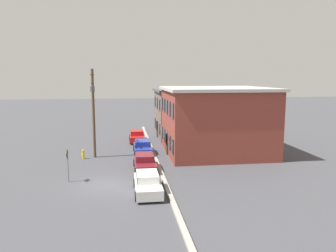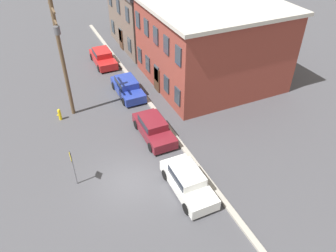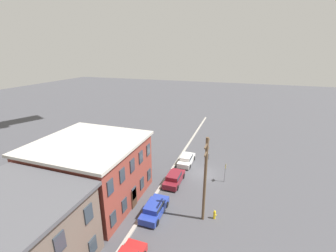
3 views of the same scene
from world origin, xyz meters
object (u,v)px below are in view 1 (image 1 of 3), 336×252
object	(u,v)px
car_red	(137,136)
caution_sign	(68,160)
car_white	(148,183)
car_maroon	(145,162)
fire_hydrant	(83,154)
utility_pole	(93,108)
car_blue	(143,147)

from	to	relation	value
car_red	caution_sign	xyz separation A→B (m)	(15.54, -6.05, 1.00)
car_red	car_white	xyz separation A→B (m)	(18.81, -0.04, 0.00)
car_maroon	car_red	bearing A→B (deg)	-179.41
car_white	fire_hydrant	bearing A→B (deg)	-151.75
car_maroon	car_white	world-z (taller)	same
utility_pole	fire_hydrant	xyz separation A→B (m)	(0.42, -1.11, -4.57)
car_white	caution_sign	xyz separation A→B (m)	(-3.27, -6.02, 1.00)
caution_sign	fire_hydrant	world-z (taller)	caution_sign
caution_sign	car_red	bearing A→B (deg)	158.71
car_red	utility_pole	bearing A→B (deg)	-30.94
utility_pole	car_white	bearing A→B (deg)	22.61
car_blue	caution_sign	xyz separation A→B (m)	(8.78, -6.37, 1.00)
caution_sign	utility_pole	xyz separation A→B (m)	(-7.79, 1.41, 3.30)
caution_sign	fire_hydrant	xyz separation A→B (m)	(-7.37, 0.30, -1.27)
car_red	utility_pole	distance (m)	10.01
car_red	utility_pole	world-z (taller)	utility_pole
caution_sign	utility_pole	size ratio (longest dim) A/B	0.30
car_blue	car_white	size ratio (longest dim) A/B	1.00
car_blue	utility_pole	size ratio (longest dim) A/B	0.49
car_red	fire_hydrant	world-z (taller)	car_red
caution_sign	fire_hydrant	distance (m)	7.48
caution_sign	car_maroon	bearing A→B (deg)	111.55
car_red	car_maroon	size ratio (longest dim) A/B	1.00
car_white	car_maroon	bearing A→B (deg)	178.27
car_red	fire_hydrant	size ratio (longest dim) A/B	4.58
car_blue	car_maroon	world-z (taller)	same
car_white	car_blue	bearing A→B (deg)	178.32
car_blue	car_white	bearing A→B (deg)	-1.68
car_red	car_white	world-z (taller)	same
car_white	car_red	bearing A→B (deg)	179.88
car_red	fire_hydrant	distance (m)	9.99
caution_sign	car_white	bearing A→B (deg)	61.45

